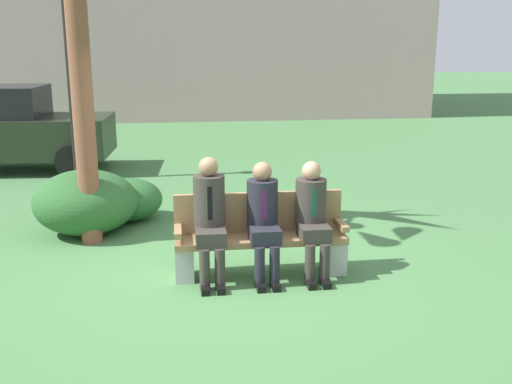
{
  "coord_description": "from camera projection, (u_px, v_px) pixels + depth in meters",
  "views": [
    {
      "loc": [
        -0.52,
        -6.33,
        2.56
      ],
      "look_at": [
        0.34,
        0.27,
        0.85
      ],
      "focal_mm": 41.89,
      "sensor_mm": 36.0,
      "label": 1
    }
  ],
  "objects": [
    {
      "name": "shrub_near_bench",
      "position": [
        86.0,
        202.0,
        8.02
      ],
      "size": [
        1.39,
        1.27,
        0.87
      ],
      "primitive_type": "ellipsoid",
      "color": "#2D5E2C",
      "rests_on": "ground"
    },
    {
      "name": "shrub_mid_lawn",
      "position": [
        128.0,
        200.0,
        8.63
      ],
      "size": [
        0.98,
        0.9,
        0.61
      ],
      "primitive_type": "ellipsoid",
      "color": "#2C622D",
      "rests_on": "ground"
    },
    {
      "name": "seated_man_middle",
      "position": [
        263.0,
        215.0,
        6.46
      ],
      "size": [
        0.34,
        0.72,
        1.28
      ],
      "color": "#23232D",
      "rests_on": "ground"
    },
    {
      "name": "seated_man_right",
      "position": [
        312.0,
        213.0,
        6.53
      ],
      "size": [
        0.34,
        0.72,
        1.27
      ],
      "color": "#38332D",
      "rests_on": "ground"
    },
    {
      "name": "street_lamp",
      "position": [
        68.0,
        58.0,
        10.67
      ],
      "size": [
        0.24,
        0.24,
        3.64
      ],
      "color": "black",
      "rests_on": "ground"
    },
    {
      "name": "parked_car_near",
      "position": [
        8.0,
        129.0,
        11.78
      ],
      "size": [
        3.99,
        1.92,
        1.68
      ],
      "color": "#232D1E",
      "rests_on": "ground"
    },
    {
      "name": "park_bench",
      "position": [
        260.0,
        237.0,
        6.65
      ],
      "size": [
        1.89,
        0.44,
        0.9
      ],
      "color": "#99754C",
      "rests_on": "ground"
    },
    {
      "name": "seated_man_left",
      "position": [
        210.0,
        213.0,
        6.38
      ],
      "size": [
        0.34,
        0.72,
        1.35
      ],
      "color": "#38332D",
      "rests_on": "ground"
    },
    {
      "name": "ground_plane",
      "position": [
        229.0,
        271.0,
        6.78
      ],
      "size": [
        80.0,
        80.0,
        0.0
      ],
      "primitive_type": "plane",
      "color": "#487A45"
    }
  ]
}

